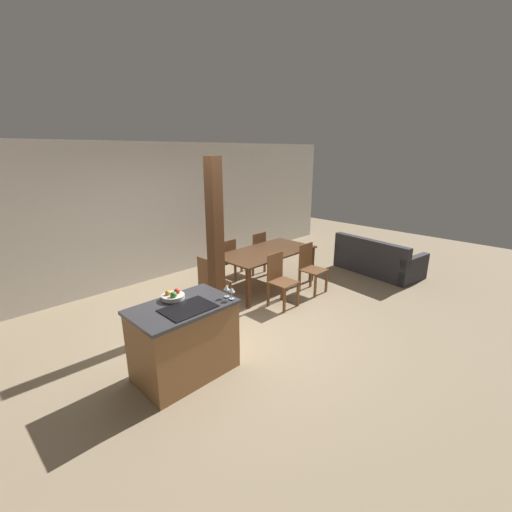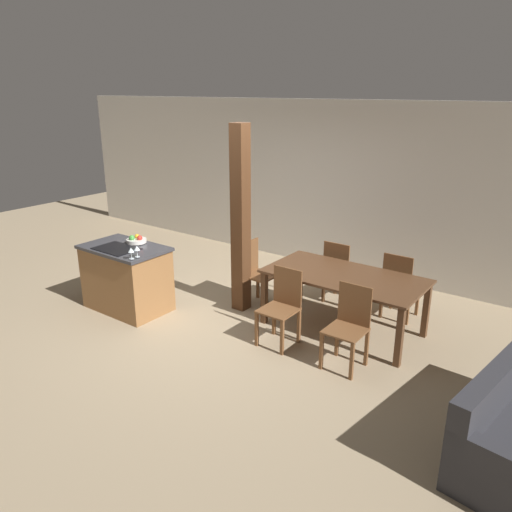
{
  "view_description": "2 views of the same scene",
  "coord_description": "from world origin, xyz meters",
  "px_view_note": "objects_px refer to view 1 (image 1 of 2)",
  "views": [
    {
      "loc": [
        -3.05,
        -3.4,
        2.53
      ],
      "look_at": [
        0.6,
        0.2,
        0.95
      ],
      "focal_mm": 24.0,
      "sensor_mm": 36.0,
      "label": 1
    },
    {
      "loc": [
        3.97,
        -4.34,
        2.87
      ],
      "look_at": [
        0.6,
        0.2,
        0.95
      ],
      "focal_mm": 35.0,
      "sensor_mm": 36.0,
      "label": 2
    }
  ],
  "objects_px": {
    "dining_chair_far_left": "(225,261)",
    "dining_chair_near_left": "(280,279)",
    "wine_glass_middle": "(226,288)",
    "dining_table": "(266,255)",
    "timber_post": "(215,241)",
    "wine_glass_near": "(232,290)",
    "dining_chair_far_right": "(255,252)",
    "fruit_bowl": "(173,296)",
    "dining_chair_near_right": "(310,267)",
    "kitchen_island": "(184,340)",
    "couch": "(377,261)",
    "dining_chair_head_end": "(211,282)"
  },
  "relations": [
    {
      "from": "couch",
      "to": "wine_glass_near",
      "type": "bearing_deg",
      "value": 101.98
    },
    {
      "from": "wine_glass_middle",
      "to": "dining_chair_head_end",
      "type": "xyz_separation_m",
      "value": [
        0.82,
        1.35,
        -0.53
      ]
    },
    {
      "from": "dining_table",
      "to": "dining_chair_far_left",
      "type": "height_order",
      "value": "dining_chair_far_left"
    },
    {
      "from": "couch",
      "to": "timber_post",
      "type": "height_order",
      "value": "timber_post"
    },
    {
      "from": "kitchen_island",
      "to": "wine_glass_middle",
      "type": "relative_size",
      "value": 8.01
    },
    {
      "from": "fruit_bowl",
      "to": "dining_chair_far_right",
      "type": "bearing_deg",
      "value": 28.8
    },
    {
      "from": "wine_glass_near",
      "to": "timber_post",
      "type": "distance_m",
      "value": 1.43
    },
    {
      "from": "fruit_bowl",
      "to": "wine_glass_near",
      "type": "bearing_deg",
      "value": -45.52
    },
    {
      "from": "wine_glass_near",
      "to": "dining_chair_near_left",
      "type": "xyz_separation_m",
      "value": [
        1.71,
        0.73,
        -0.53
      ]
    },
    {
      "from": "dining_table",
      "to": "dining_chair_near_right",
      "type": "height_order",
      "value": "dining_chair_near_right"
    },
    {
      "from": "dining_chair_far_right",
      "to": "timber_post",
      "type": "distance_m",
      "value": 2.2
    },
    {
      "from": "couch",
      "to": "dining_chair_near_right",
      "type": "bearing_deg",
      "value": 85.32
    },
    {
      "from": "dining_chair_near_left",
      "to": "timber_post",
      "type": "bearing_deg",
      "value": 154.04
    },
    {
      "from": "wine_glass_near",
      "to": "dining_chair_far_left",
      "type": "xyz_separation_m",
      "value": [
        1.71,
        2.16,
        -0.53
      ]
    },
    {
      "from": "wine_glass_middle",
      "to": "dining_chair_far_left",
      "type": "relative_size",
      "value": 0.16
    },
    {
      "from": "wine_glass_middle",
      "to": "dining_chair_head_end",
      "type": "bearing_deg",
      "value": 58.85
    },
    {
      "from": "timber_post",
      "to": "dining_chair_far_right",
      "type": "bearing_deg",
      "value": 27.56
    },
    {
      "from": "dining_chair_near_left",
      "to": "wine_glass_near",
      "type": "bearing_deg",
      "value": -156.92
    },
    {
      "from": "wine_glass_middle",
      "to": "dining_table",
      "type": "distance_m",
      "value": 2.56
    },
    {
      "from": "kitchen_island",
      "to": "couch",
      "type": "distance_m",
      "value": 4.94
    },
    {
      "from": "wine_glass_near",
      "to": "dining_chair_far_right",
      "type": "height_order",
      "value": "wine_glass_near"
    },
    {
      "from": "dining_chair_near_left",
      "to": "timber_post",
      "type": "xyz_separation_m",
      "value": [
        -0.97,
        0.47,
        0.76
      ]
    },
    {
      "from": "kitchen_island",
      "to": "wine_glass_middle",
      "type": "xyz_separation_m",
      "value": [
        0.49,
        -0.19,
        0.56
      ]
    },
    {
      "from": "dining_table",
      "to": "dining_chair_far_right",
      "type": "height_order",
      "value": "dining_chair_far_right"
    },
    {
      "from": "dining_chair_far_right",
      "to": "dining_chair_head_end",
      "type": "distance_m",
      "value": 1.89
    },
    {
      "from": "timber_post",
      "to": "fruit_bowl",
      "type": "bearing_deg",
      "value": -149.39
    },
    {
      "from": "wine_glass_middle",
      "to": "dining_chair_near_right",
      "type": "bearing_deg",
      "value": 13.97
    },
    {
      "from": "fruit_bowl",
      "to": "kitchen_island",
      "type": "bearing_deg",
      "value": -94.9
    },
    {
      "from": "dining_chair_near_right",
      "to": "dining_chair_far_right",
      "type": "height_order",
      "value": "same"
    },
    {
      "from": "dining_chair_head_end",
      "to": "couch",
      "type": "height_order",
      "value": "dining_chair_head_end"
    },
    {
      "from": "couch",
      "to": "dining_chair_far_right",
      "type": "bearing_deg",
      "value": 53.37
    },
    {
      "from": "wine_glass_middle",
      "to": "dining_chair_head_end",
      "type": "relative_size",
      "value": 0.16
    },
    {
      "from": "couch",
      "to": "kitchen_island",
      "type": "bearing_deg",
      "value": 98.28
    },
    {
      "from": "dining_chair_near_left",
      "to": "timber_post",
      "type": "relative_size",
      "value": 0.36
    },
    {
      "from": "couch",
      "to": "dining_table",
      "type": "bearing_deg",
      "value": 71.74
    },
    {
      "from": "dining_chair_near_left",
      "to": "dining_chair_far_right",
      "type": "relative_size",
      "value": 1.0
    },
    {
      "from": "fruit_bowl",
      "to": "dining_chair_near_left",
      "type": "bearing_deg",
      "value": 6.43
    },
    {
      "from": "fruit_bowl",
      "to": "dining_table",
      "type": "relative_size",
      "value": 0.14
    },
    {
      "from": "fruit_bowl",
      "to": "dining_table",
      "type": "height_order",
      "value": "fruit_bowl"
    },
    {
      "from": "wine_glass_middle",
      "to": "dining_table",
      "type": "xyz_separation_m",
      "value": [
        2.14,
        1.35,
        -0.36
      ]
    },
    {
      "from": "wine_glass_near",
      "to": "dining_table",
      "type": "bearing_deg",
      "value": 33.99
    },
    {
      "from": "fruit_bowl",
      "to": "wine_glass_middle",
      "type": "xyz_separation_m",
      "value": [
        0.47,
        -0.39,
        0.07
      ]
    },
    {
      "from": "wine_glass_middle",
      "to": "couch",
      "type": "height_order",
      "value": "wine_glass_middle"
    },
    {
      "from": "dining_chair_far_left",
      "to": "dining_chair_head_end",
      "type": "xyz_separation_m",
      "value": [
        -0.9,
        -0.71,
        0.0
      ]
    },
    {
      "from": "fruit_bowl",
      "to": "wine_glass_middle",
      "type": "bearing_deg",
      "value": -39.55
    },
    {
      "from": "kitchen_island",
      "to": "dining_chair_near_right",
      "type": "height_order",
      "value": "dining_chair_near_right"
    },
    {
      "from": "fruit_bowl",
      "to": "wine_glass_middle",
      "type": "distance_m",
      "value": 0.62
    },
    {
      "from": "dining_table",
      "to": "couch",
      "type": "height_order",
      "value": "couch"
    },
    {
      "from": "dining_chair_far_left",
      "to": "dining_chair_near_left",
      "type": "bearing_deg",
      "value": 90.0
    },
    {
      "from": "dining_chair_far_right",
      "to": "timber_post",
      "type": "bearing_deg",
      "value": 27.56
    }
  ]
}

